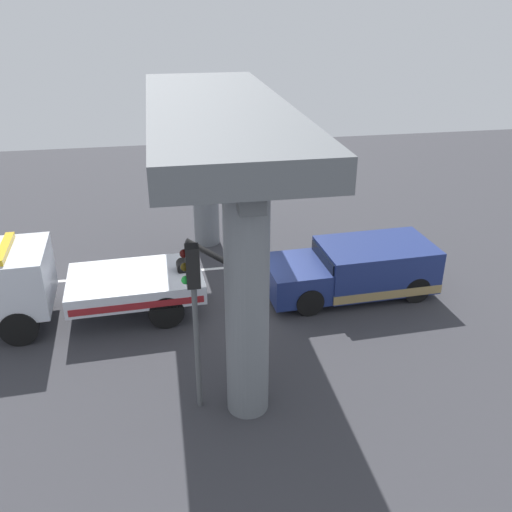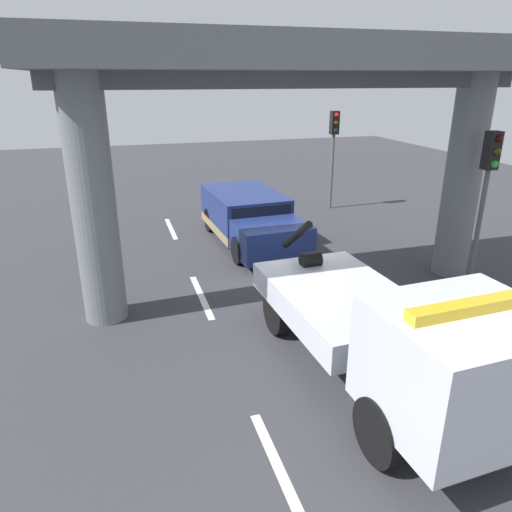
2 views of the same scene
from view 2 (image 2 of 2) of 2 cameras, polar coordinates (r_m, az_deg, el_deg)
The scene contains 9 objects.
ground_plane at distance 12.68m, azimuth 4.09°, elevation -3.75°, with size 60.00×40.00×0.10m, color #38383D.
lane_stripe_west at distance 17.63m, azimuth -10.24°, elevation 3.29°, with size 2.60×0.16×0.01m, color silver.
lane_stripe_mid at distance 12.07m, azimuth -6.61°, elevation -4.87°, with size 2.60×0.16×0.01m, color silver.
lane_stripe_east at distance 7.27m, azimuth 3.13°, elevation -24.90°, with size 2.60×0.16×0.01m, color silver.
tow_truck_white at distance 8.28m, azimuth 16.72°, elevation -9.07°, with size 7.30×2.65×2.46m.
towed_van_green at distance 15.80m, azimuth -0.78°, elevation 4.52°, with size 5.29×2.42×1.58m.
overpass_structure at distance 11.15m, azimuth 5.59°, elevation 19.39°, with size 3.60×11.36×6.03m.
traffic_light_near at distance 19.87m, azimuth 9.39°, elevation 13.84°, with size 0.39×0.32×3.96m.
traffic_light_far at distance 12.86m, azimuth 26.21°, elevation 8.55°, with size 0.39×0.32×4.02m.
Camera 2 is at (10.75, -4.21, 5.20)m, focal length 33.10 mm.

